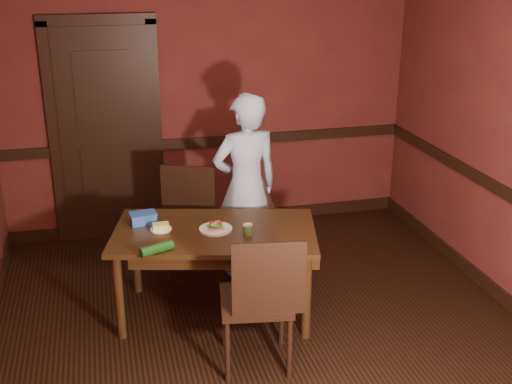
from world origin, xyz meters
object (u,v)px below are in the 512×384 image
dining_table (216,272)px  cheese_saucer (161,227)px  person (246,186)px  sauce_jar (248,230)px  chair_far (202,229)px  food_tub (143,218)px  sandwich_plate (216,228)px  chair_near (256,298)px

dining_table → cheese_saucer: 0.55m
person → sauce_jar: (-0.17, -0.77, -0.05)m
chair_far → sauce_jar: 0.76m
food_tub → sauce_jar: bearing=-36.6°
sandwich_plate → cheese_saucer: 0.41m
dining_table → sauce_jar: bearing=-19.3°
sauce_jar → cheese_saucer: sauce_jar is taller
sauce_jar → cheese_saucer: size_ratio=0.52×
person → sauce_jar: bearing=69.5°
person → sandwich_plate: bearing=50.5°
dining_table → sauce_jar: sauce_jar is taller
chair_far → food_tub: (-0.49, -0.26, 0.26)m
dining_table → cheese_saucer: (-0.39, 0.10, 0.37)m
cheese_saucer → chair_near: bearing=-56.4°
sauce_jar → food_tub: (-0.73, 0.41, 0.00)m
dining_table → cheese_saucer: cheese_saucer is taller
dining_table → person: size_ratio=0.94×
sandwich_plate → cheese_saucer: size_ratio=1.55×
cheese_saucer → food_tub: bearing=126.4°
dining_table → food_tub: size_ratio=6.98×
food_tub → chair_near: bearing=-63.3°
cheese_saucer → food_tub: 0.20m
person → food_tub: bearing=13.7°
dining_table → chair_near: (0.14, -0.70, 0.15)m
chair_near → sauce_jar: (0.08, 0.56, 0.25)m
chair_far → chair_near: size_ratio=0.99×
dining_table → chair_near: chair_near is taller
dining_table → sandwich_plate: 0.37m
sandwich_plate → sauce_jar: 0.26m
chair_far → food_tub: size_ratio=4.58×
dining_table → chair_near: bearing=-64.5°
dining_table → sauce_jar: 0.48m
sandwich_plate → food_tub: 0.58m
sandwich_plate → food_tub: size_ratio=1.15×
sauce_jar → dining_table: bearing=146.8°
dining_table → food_tub: bearing=166.6°
chair_far → food_tub: chair_far is taller
sandwich_plate → sauce_jar: bearing=-34.0°
chair_near → sauce_jar: bearing=-89.2°
chair_near → person: bearing=-91.7°
dining_table → chair_far: chair_far is taller
dining_table → cheese_saucer: bearing=179.2°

